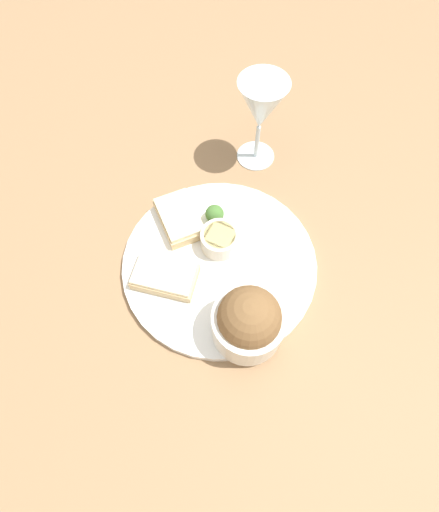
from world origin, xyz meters
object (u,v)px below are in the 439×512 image
object	(u,v)px
sauce_ramekin	(220,239)
wine_glass	(261,108)
salad_bowl	(249,321)
cheese_toast_near	(178,219)
cheese_toast_far	(165,276)

from	to	relation	value
sauce_ramekin	wine_glass	size ratio (longest dim) A/B	0.37
salad_bowl	sauce_ramekin	size ratio (longest dim) A/B	1.73
salad_bowl	sauce_ramekin	xyz separation A→B (m)	(-0.14, 0.07, -0.03)
salad_bowl	wine_glass	distance (m)	0.35
sauce_ramekin	wine_glass	distance (m)	0.23
cheese_toast_near	wine_glass	xyz separation A→B (m)	(-0.03, 0.21, 0.09)
sauce_ramekin	salad_bowl	bearing A→B (deg)	-26.49
cheese_toast_far	wine_glass	distance (m)	0.32
salad_bowl	sauce_ramekin	distance (m)	0.15
salad_bowl	sauce_ramekin	bearing A→B (deg)	153.51
wine_glass	cheese_toast_near	bearing A→B (deg)	-82.96
wine_glass	salad_bowl	bearing A→B (deg)	-46.52
cheese_toast_far	salad_bowl	bearing A→B (deg)	14.26
cheese_toast_near	cheese_toast_far	size ratio (longest dim) A/B	0.95
salad_bowl	cheese_toast_near	bearing A→B (deg)	168.44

